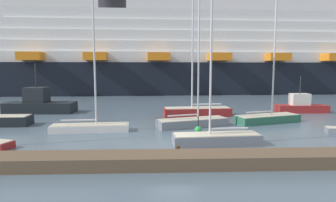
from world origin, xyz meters
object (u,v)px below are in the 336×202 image
sailboat_5 (197,110)px  sailboat_7 (193,120)px  sailboat_1 (90,124)px  fishing_boat_0 (301,106)px  cruise_ship (209,59)px  channel_buoy_2 (198,130)px  sailboat_3 (267,117)px  fishing_boat_1 (40,104)px  channel_buoy_1 (27,105)px  sailboat_4 (216,137)px

sailboat_5 → sailboat_7: bearing=73.3°
sailboat_1 → fishing_boat_0: 21.82m
sailboat_5 → sailboat_7: size_ratio=1.23×
sailboat_5 → cruise_ship: (6.15, 28.37, 5.82)m
fishing_boat_0 → sailboat_7: bearing=30.8°
channel_buoy_2 → sailboat_3: bearing=30.4°
sailboat_5 → fishing_boat_1: sailboat_5 is taller
fishing_boat_1 → channel_buoy_1: size_ratio=5.16×
sailboat_3 → cruise_ship: 32.61m
fishing_boat_1 → sailboat_3: bearing=165.8°
sailboat_7 → sailboat_4: bearing=-99.7°
fishing_boat_1 → channel_buoy_1: fishing_boat_1 is taller
sailboat_1 → channel_buoy_1: 16.72m
sailboat_4 → cruise_ship: cruise_ship is taller
sailboat_5 → cruise_ship: 29.61m
sailboat_3 → channel_buoy_1: 26.76m
sailboat_3 → fishing_boat_0: 7.94m
sailboat_3 → channel_buoy_1: size_ratio=7.41×
fishing_boat_1 → channel_buoy_2: (15.24, -10.21, -0.61)m
sailboat_1 → channel_buoy_1: sailboat_1 is taller
sailboat_3 → cruise_ship: size_ratio=0.10×
fishing_boat_0 → fishing_boat_1: size_ratio=0.74×
fishing_boat_1 → channel_buoy_2: fishing_boat_1 is taller
sailboat_7 → fishing_boat_1: sailboat_7 is taller
sailboat_4 → channel_buoy_2: size_ratio=7.43×
fishing_boat_0 → fishing_boat_1: bearing=-0.4°
channel_buoy_2 → cruise_ship: bearing=78.8°
sailboat_4 → sailboat_5: (0.32, 10.70, 0.14)m
sailboat_4 → channel_buoy_2: bearing=-82.4°
sailboat_4 → sailboat_7: size_ratio=0.86×
sailboat_5 → cruise_ship: size_ratio=0.13×
sailboat_5 → sailboat_7: (-1.06, -5.12, -0.11)m
channel_buoy_2 → channel_buoy_1: bearing=142.4°
fishing_boat_0 → cruise_ship: (-5.13, 26.56, 5.73)m
sailboat_5 → fishing_boat_0: size_ratio=2.47×
fishing_boat_0 → sailboat_4: bearing=48.6°
sailboat_3 → fishing_boat_0: bearing=25.9°
sailboat_1 → fishing_boat_0: (20.12, 8.44, 0.17)m
sailboat_1 → channel_buoy_2: sailboat_1 is taller
sailboat_1 → channel_buoy_1: size_ratio=8.04×
sailboat_3 → sailboat_7: (-6.62, -1.43, 0.02)m
sailboat_1 → sailboat_7: (7.78, 1.51, -0.03)m
sailboat_7 → fishing_boat_0: 14.16m
sailboat_3 → channel_buoy_2: sailboat_3 is taller
sailboat_4 → channel_buoy_1: size_ratio=6.57×
sailboat_5 → sailboat_7: 5.23m
sailboat_7 → cruise_ship: bearing=60.6°
sailboat_4 → channel_buoy_1: (-18.86, 17.21, -0.12)m
sailboat_3 → channel_buoy_1: sailboat_3 is taller
sailboat_7 → cruise_ship: 34.77m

